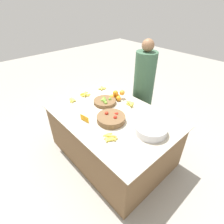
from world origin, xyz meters
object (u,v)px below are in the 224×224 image
Objects in this scene: lime_bowl at (105,101)px; vendor_person at (143,91)px; tomato_basket at (111,118)px; price_sign at (85,118)px; metal_bowl at (151,129)px.

lime_bowl is 0.76m from vendor_person.
tomato_basket is (0.39, -0.22, 0.01)m from lime_bowl.
vendor_person is at bearing 83.33° from price_sign.
tomato_basket is 0.97× the size of metal_bowl.
price_sign is at bearing -147.26° from metal_bowl.
metal_bowl is at bearing 21.90° from tomato_basket.
tomato_basket is 0.23× the size of vendor_person.
lime_bowl is at bearing 178.22° from metal_bowl.
tomato_basket is 1.00m from vendor_person.
metal_bowl is 2.63× the size of price_sign.
vendor_person reaches higher than tomato_basket.
vendor_person reaches higher than price_sign.
vendor_person reaches higher than lime_bowl.
price_sign is at bearing -70.78° from lime_bowl.
lime_bowl is at bearing 150.35° from tomato_basket.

